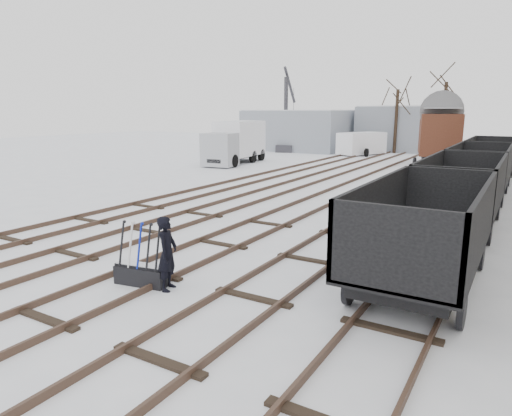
{
  "coord_description": "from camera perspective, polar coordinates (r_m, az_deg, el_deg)",
  "views": [
    {
      "loc": [
        7.86,
        -8.02,
        4.06
      ],
      "look_at": [
        1.04,
        3.41,
        1.2
      ],
      "focal_mm": 32.0,
      "sensor_mm": 36.0,
      "label": 1
    }
  ],
  "objects": [
    {
      "name": "ground",
      "position": [
        11.94,
        -12.92,
        -8.07
      ],
      "size": [
        120.0,
        120.0,
        0.0
      ],
      "primitive_type": "plane",
      "color": "white",
      "rests_on": "ground"
    },
    {
      "name": "shed_right",
      "position": [
        49.49,
        17.16,
        9.5
      ],
      "size": [
        7.0,
        6.0,
        4.5
      ],
      "color": "#949AA6",
      "rests_on": "ground"
    },
    {
      "name": "shed_left",
      "position": [
        48.75,
        5.52,
        9.71
      ],
      "size": [
        10.0,
        8.0,
        4.1
      ],
      "color": "#949AA6",
      "rests_on": "ground"
    },
    {
      "name": "freight_wagon_a",
      "position": [
        11.35,
        20.23,
        -4.6
      ],
      "size": [
        2.41,
        6.02,
        2.46
      ],
      "color": "black",
      "rests_on": "ground"
    },
    {
      "name": "ground_frame",
      "position": [
        11.23,
        -14.13,
        -7.9
      ],
      "size": [
        1.35,
        0.63,
        1.49
      ],
      "rotation": [
        0.0,
        0.0,
        0.17
      ],
      "color": "black",
      "rests_on": "ground"
    },
    {
      "name": "tree_far_left",
      "position": [
        46.21,
        17.09,
        10.28
      ],
      "size": [
        0.3,
        0.3,
        5.99
      ],
      "primitive_type": "cylinder",
      "color": "black",
      "rests_on": "ground"
    },
    {
      "name": "worker",
      "position": [
        10.62,
        -11.02,
        -5.61
      ],
      "size": [
        0.6,
        0.73,
        1.73
      ],
      "primitive_type": "imported",
      "rotation": [
        0.0,
        0.0,
        1.91
      ],
      "color": "black",
      "rests_on": "ground"
    },
    {
      "name": "freight_wagon_c",
      "position": [
        23.83,
        26.1,
        3.37
      ],
      "size": [
        2.41,
        6.02,
        2.46
      ],
      "color": "black",
      "rests_on": "ground"
    },
    {
      "name": "crane",
      "position": [
        45.6,
        3.83,
        9.68
      ],
      "size": [
        1.96,
        4.84,
        8.12
      ],
      "rotation": [
        0.0,
        0.0,
        0.24
      ],
      "color": "#333338",
      "rests_on": "ground"
    },
    {
      "name": "panel_van",
      "position": [
        43.58,
        13.07,
        7.89
      ],
      "size": [
        3.71,
        5.1,
        2.06
      ],
      "rotation": [
        0.0,
        0.0,
        -0.41
      ],
      "color": "white",
      "rests_on": "ground"
    },
    {
      "name": "freight_wagon_d",
      "position": [
        30.17,
        27.2,
        4.86
      ],
      "size": [
        2.41,
        6.02,
        2.46
      ],
      "color": "black",
      "rests_on": "ground"
    },
    {
      "name": "tracks",
      "position": [
        23.41,
        10.74,
        2.11
      ],
      "size": [
        13.9,
        52.0,
        0.16
      ],
      "color": "black",
      "rests_on": "ground"
    },
    {
      "name": "box_van_wagon",
      "position": [
        36.05,
        21.92,
        8.72
      ],
      "size": [
        4.05,
        6.02,
        4.22
      ],
      "rotation": [
        0.0,
        0.0,
        0.22
      ],
      "color": "black",
      "rests_on": "ground"
    },
    {
      "name": "lorry",
      "position": [
        35.59,
        -2.62,
        8.26
      ],
      "size": [
        2.95,
        7.33,
        3.24
      ],
      "rotation": [
        0.0,
        0.0,
        0.13
      ],
      "color": "black",
      "rests_on": "ground"
    },
    {
      "name": "tree_far_right",
      "position": [
        44.83,
        22.37,
        10.2
      ],
      "size": [
        0.3,
        0.3,
        6.5
      ],
      "primitive_type": "cylinder",
      "color": "black",
      "rests_on": "ground"
    },
    {
      "name": "freight_wagon_b",
      "position": [
        17.53,
        24.21,
        0.8
      ],
      "size": [
        2.41,
        6.02,
        2.46
      ],
      "color": "black",
      "rests_on": "ground"
    }
  ]
}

